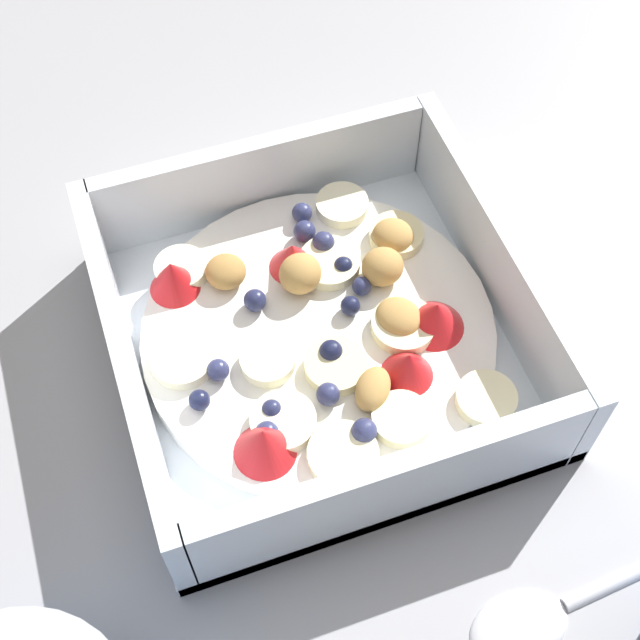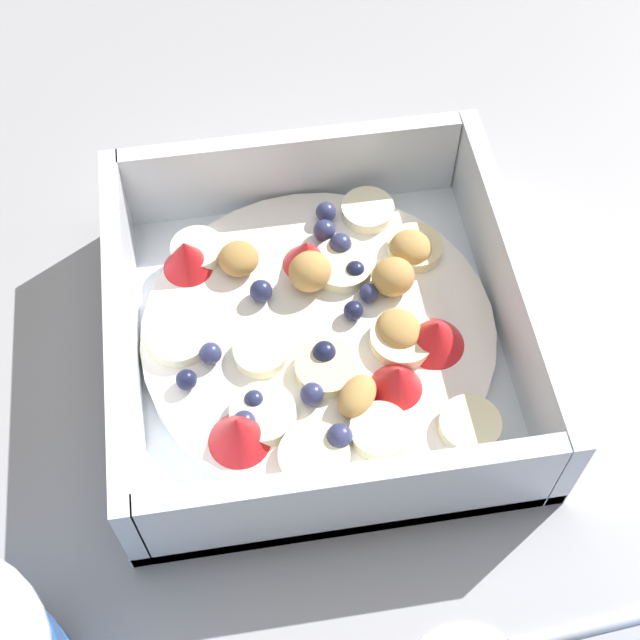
{
  "view_description": "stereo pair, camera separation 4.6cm",
  "coord_description": "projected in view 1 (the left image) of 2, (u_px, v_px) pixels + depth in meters",
  "views": [
    {
      "loc": [
        -0.25,
        0.08,
        0.42
      ],
      "look_at": [
        -0.01,
        -0.0,
        0.03
      ],
      "focal_mm": 50.18,
      "sensor_mm": 36.0,
      "label": 1
    },
    {
      "loc": [
        -0.26,
        0.04,
        0.42
      ],
      "look_at": [
        -0.01,
        -0.0,
        0.03
      ],
      "focal_mm": 50.18,
      "sensor_mm": 36.0,
      "label": 2
    }
  ],
  "objects": [
    {
      "name": "ground_plane",
      "position": [
        310.0,
        330.0,
        0.49
      ],
      "size": [
        2.4,
        2.4,
        0.0
      ],
      "primitive_type": "plane",
      "color": "#9E9EA3"
    },
    {
      "name": "fruit_bowl",
      "position": [
        321.0,
        331.0,
        0.47
      ],
      "size": [
        0.21,
        0.21,
        0.06
      ],
      "color": "white",
      "rests_on": "ground"
    },
    {
      "name": "spoon",
      "position": [
        571.0,
        601.0,
        0.41
      ],
      "size": [
        0.04,
        0.17,
        0.01
      ],
      "color": "silver",
      "rests_on": "ground"
    }
  ]
}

